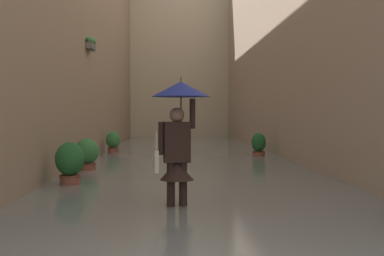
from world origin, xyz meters
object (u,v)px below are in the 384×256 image
(potted_plant_far_left, at_px, (259,146))
(potted_plant_far_right, at_px, (87,155))
(person_wading, at_px, (178,125))
(potted_plant_mid_right, at_px, (113,143))
(potted_plant_near_right, at_px, (70,164))

(potted_plant_far_left, xyz_separation_m, potted_plant_far_right, (4.89, 4.12, 0.04))
(person_wading, relative_size, potted_plant_far_right, 2.25)
(potted_plant_far_right, bearing_deg, potted_plant_mid_right, -89.89)
(person_wading, xyz_separation_m, potted_plant_mid_right, (2.15, -10.32, -0.84))
(potted_plant_far_left, bearing_deg, person_wading, 72.93)
(potted_plant_far_right, relative_size, potted_plant_mid_right, 1.00)
(potted_plant_far_right, bearing_deg, person_wading, 113.85)
(potted_plant_mid_right, bearing_deg, person_wading, 101.75)
(potted_plant_near_right, relative_size, potted_plant_mid_right, 1.07)
(potted_plant_near_right, distance_m, potted_plant_far_left, 8.17)
(potted_plant_far_left, height_order, potted_plant_mid_right, potted_plant_mid_right)
(potted_plant_far_left, height_order, potted_plant_far_right, potted_plant_far_right)
(potted_plant_near_right, bearing_deg, potted_plant_far_right, -88.08)
(potted_plant_mid_right, bearing_deg, potted_plant_far_right, 90.11)
(potted_plant_near_right, height_order, potted_plant_far_right, potted_plant_near_right)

